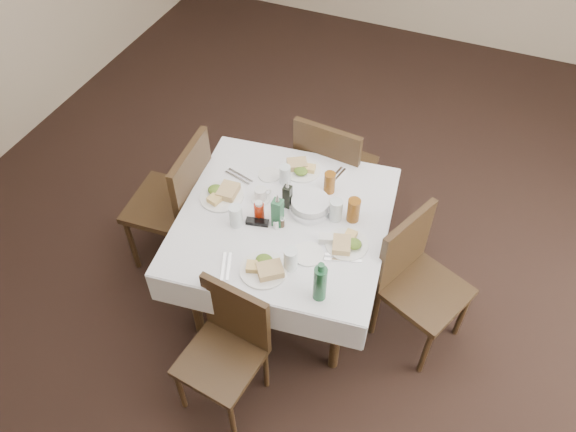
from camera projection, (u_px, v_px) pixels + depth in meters
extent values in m
plane|color=black|center=(328.00, 278.00, 3.91)|extent=(7.00, 7.00, 0.00)
cylinder|color=#311F11|center=(195.00, 299.00, 3.36)|extent=(0.06, 0.06, 0.72)
cylinder|color=#311F11|center=(241.00, 199.00, 3.92)|extent=(0.06, 0.06, 0.72)
cylinder|color=#311F11|center=(336.00, 334.00, 3.20)|extent=(0.06, 0.06, 0.72)
cylinder|color=#311F11|center=(364.00, 224.00, 3.76)|extent=(0.06, 0.06, 0.72)
cube|color=#311F11|center=(284.00, 220.00, 3.28)|extent=(1.21, 1.21, 0.03)
cube|color=white|center=(284.00, 218.00, 3.27)|extent=(1.33, 1.33, 0.01)
cube|color=white|center=(308.00, 165.00, 3.74)|extent=(1.19, 0.16, 0.22)
cube|color=white|center=(253.00, 312.00, 2.96)|extent=(1.19, 0.16, 0.22)
cube|color=white|center=(383.00, 251.00, 3.24)|extent=(0.16, 1.19, 0.22)
cube|color=white|center=(191.00, 211.00, 3.46)|extent=(0.16, 1.19, 0.22)
cube|color=#311F11|center=(337.00, 168.00, 3.98)|extent=(0.50, 0.50, 0.04)
cube|color=#311F11|center=(326.00, 159.00, 3.66)|extent=(0.46, 0.08, 0.50)
cylinder|color=#311F11|center=(370.00, 184.00, 4.21)|extent=(0.04, 0.04, 0.47)
cylinder|color=#311F11|center=(349.00, 218.00, 3.97)|extent=(0.04, 0.04, 0.47)
cylinder|color=#311F11|center=(322.00, 167.00, 4.33)|extent=(0.04, 0.04, 0.47)
cylinder|color=#311F11|center=(298.00, 200.00, 4.09)|extent=(0.04, 0.04, 0.47)
cube|color=#311F11|center=(220.00, 361.00, 3.03)|extent=(0.45, 0.45, 0.04)
cube|color=#311F11|center=(236.00, 314.00, 2.97)|extent=(0.40, 0.09, 0.44)
cylinder|color=#311F11|center=(180.00, 389.00, 3.14)|extent=(0.03, 0.03, 0.41)
cylinder|color=#311F11|center=(216.00, 341.00, 3.34)|extent=(0.03, 0.03, 0.41)
cylinder|color=#311F11|center=(232.00, 420.00, 3.02)|extent=(0.03, 0.03, 0.41)
cylinder|color=#311F11|center=(266.00, 368.00, 3.22)|extent=(0.03, 0.03, 0.41)
cube|color=#311F11|center=(426.00, 292.00, 3.29)|extent=(0.58, 0.58, 0.04)
cube|color=#311F11|center=(405.00, 247.00, 3.21)|extent=(0.21, 0.42, 0.48)
cylinder|color=#311F11|center=(426.00, 352.00, 3.27)|extent=(0.04, 0.04, 0.45)
cylinder|color=#311F11|center=(375.00, 312.00, 3.46)|extent=(0.04, 0.04, 0.45)
cylinder|color=#311F11|center=(463.00, 313.00, 3.45)|extent=(0.04, 0.04, 0.45)
cylinder|color=#311F11|center=(413.00, 277.00, 3.63)|extent=(0.04, 0.04, 0.45)
cube|color=#311F11|center=(168.00, 204.00, 3.71)|extent=(0.52, 0.52, 0.04)
cube|color=#311F11|center=(193.00, 183.00, 3.47)|extent=(0.08, 0.48, 0.52)
cylinder|color=#311F11|center=(160.00, 202.00, 4.07)|extent=(0.04, 0.04, 0.49)
cylinder|color=#311F11|center=(213.00, 215.00, 3.98)|extent=(0.04, 0.04, 0.49)
cylinder|color=#311F11|center=(132.00, 243.00, 3.80)|extent=(0.04, 0.04, 0.49)
cylinder|color=#311F11|center=(188.00, 258.00, 3.71)|extent=(0.04, 0.04, 0.49)
cylinder|color=white|center=(302.00, 170.00, 3.53)|extent=(0.24, 0.24, 0.01)
cube|color=tan|center=(297.00, 164.00, 3.53)|extent=(0.15, 0.14, 0.04)
cube|color=#E2C15D|center=(309.00, 168.00, 3.51)|extent=(0.09, 0.07, 0.03)
ellipsoid|color=#35651B|center=(301.00, 171.00, 3.48)|extent=(0.09, 0.08, 0.04)
cylinder|color=white|center=(263.00, 270.00, 3.00)|extent=(0.26, 0.26, 0.01)
cube|color=tan|center=(270.00, 270.00, 2.96)|extent=(0.17, 0.16, 0.04)
cube|color=#E2C15D|center=(254.00, 267.00, 2.98)|extent=(0.10, 0.09, 0.03)
ellipsoid|color=#35651B|center=(264.00, 260.00, 3.01)|extent=(0.10, 0.09, 0.04)
cylinder|color=white|center=(347.00, 244.00, 3.12)|extent=(0.24, 0.24, 0.01)
cube|color=tan|center=(342.00, 245.00, 3.08)|extent=(0.13, 0.15, 0.04)
cube|color=#E2C15D|center=(350.00, 236.00, 3.13)|extent=(0.07, 0.08, 0.03)
ellipsoid|color=#35651B|center=(354.00, 244.00, 3.09)|extent=(0.09, 0.08, 0.04)
cylinder|color=white|center=(222.00, 197.00, 3.37)|extent=(0.26, 0.26, 0.01)
cube|color=tan|center=(228.00, 191.00, 3.36)|extent=(0.12, 0.14, 0.04)
cube|color=#E2C15D|center=(216.00, 198.00, 3.33)|extent=(0.09, 0.10, 0.03)
ellipsoid|color=#35651B|center=(216.00, 190.00, 3.37)|extent=(0.10, 0.09, 0.04)
cylinder|color=white|center=(269.00, 175.00, 3.50)|extent=(0.14, 0.14, 0.01)
cylinder|color=white|center=(308.00, 254.00, 3.07)|extent=(0.17, 0.17, 0.01)
cylinder|color=silver|center=(285.00, 175.00, 3.41)|extent=(0.07, 0.07, 0.13)
cylinder|color=silver|center=(291.00, 259.00, 2.97)|extent=(0.07, 0.07, 0.14)
cylinder|color=silver|center=(336.00, 210.00, 3.21)|extent=(0.08, 0.08, 0.14)
cylinder|color=silver|center=(236.00, 216.00, 3.18)|extent=(0.08, 0.08, 0.14)
cylinder|color=brown|center=(330.00, 183.00, 3.36)|extent=(0.07, 0.07, 0.14)
cylinder|color=brown|center=(354.00, 210.00, 3.20)|extent=(0.07, 0.07, 0.15)
cylinder|color=silver|center=(310.00, 207.00, 3.29)|extent=(0.25, 0.25, 0.04)
cylinder|color=white|center=(310.00, 203.00, 3.26)|extent=(0.22, 0.22, 0.05)
cube|color=black|center=(287.00, 197.00, 3.27)|extent=(0.05, 0.05, 0.15)
cone|color=silver|center=(287.00, 185.00, 3.20)|extent=(0.03, 0.03, 0.04)
cube|color=#215A36|center=(278.00, 213.00, 3.16)|extent=(0.06, 0.06, 0.19)
cone|color=silver|center=(277.00, 198.00, 3.07)|extent=(0.03, 0.03, 0.05)
cylinder|color=#B3230B|center=(259.00, 211.00, 3.22)|extent=(0.06, 0.06, 0.11)
cylinder|color=white|center=(259.00, 204.00, 3.17)|extent=(0.04, 0.04, 0.02)
cylinder|color=white|center=(276.00, 225.00, 3.19)|extent=(0.03, 0.03, 0.06)
cylinder|color=silver|center=(276.00, 221.00, 3.16)|extent=(0.03, 0.03, 0.01)
cylinder|color=#45311F|center=(282.00, 223.00, 3.20)|extent=(0.03, 0.03, 0.06)
cylinder|color=silver|center=(282.00, 219.00, 3.17)|extent=(0.03, 0.03, 0.01)
cylinder|color=white|center=(261.00, 199.00, 3.36)|extent=(0.12, 0.12, 0.01)
cylinder|color=white|center=(261.00, 194.00, 3.33)|extent=(0.07, 0.07, 0.08)
cylinder|color=black|center=(260.00, 191.00, 3.31)|extent=(0.06, 0.06, 0.01)
torus|color=white|center=(268.00, 192.00, 3.34)|extent=(0.04, 0.04, 0.05)
cube|color=black|center=(257.00, 222.00, 3.22)|extent=(0.14, 0.07, 0.03)
cylinder|color=#215A36|center=(320.00, 283.00, 2.81)|extent=(0.07, 0.07, 0.22)
cylinder|color=#215A36|center=(321.00, 267.00, 2.71)|extent=(0.03, 0.03, 0.04)
cube|color=white|center=(327.00, 239.00, 3.12)|extent=(0.10, 0.07, 0.05)
cube|color=#F8A6B6|center=(327.00, 238.00, 3.12)|extent=(0.08, 0.05, 0.02)
cube|color=silver|center=(336.00, 174.00, 3.51)|extent=(0.05, 0.16, 0.01)
cube|color=silver|center=(339.00, 176.00, 3.50)|extent=(0.05, 0.16, 0.01)
cube|color=silver|center=(229.00, 266.00, 3.02)|extent=(0.08, 0.18, 0.01)
cube|color=silver|center=(223.00, 266.00, 3.02)|extent=(0.08, 0.18, 0.01)
cube|color=silver|center=(343.00, 260.00, 3.05)|extent=(0.20, 0.08, 0.01)
cube|color=silver|center=(343.00, 256.00, 3.07)|extent=(0.20, 0.08, 0.01)
cube|color=silver|center=(241.00, 175.00, 3.50)|extent=(0.19, 0.07, 0.01)
cube|color=silver|center=(237.00, 178.00, 3.48)|extent=(0.19, 0.07, 0.01)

